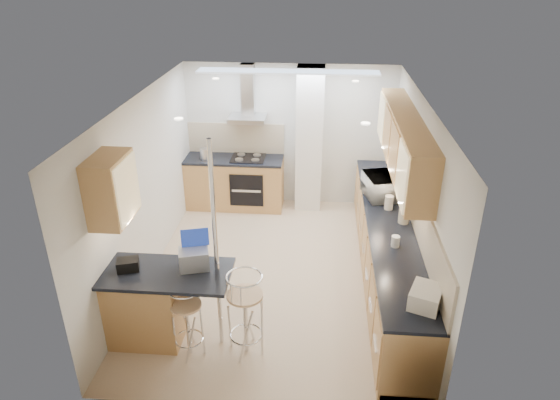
# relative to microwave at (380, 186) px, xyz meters

# --- Properties ---
(ground) EXTENTS (4.80, 4.80, 0.00)m
(ground) POSITION_rel_microwave_xyz_m (-1.42, -0.74, -1.08)
(ground) COLOR beige
(ground) RESTS_ON ground
(room_shell) EXTENTS (3.64, 4.84, 2.51)m
(room_shell) POSITION_rel_microwave_xyz_m (-1.10, -0.36, 0.46)
(room_shell) COLOR silver
(room_shell) RESTS_ON ground
(right_counter) EXTENTS (0.63, 4.40, 0.92)m
(right_counter) POSITION_rel_microwave_xyz_m (0.08, -0.74, -0.62)
(right_counter) COLOR #B9874A
(right_counter) RESTS_ON ground
(back_counter) EXTENTS (1.70, 0.63, 0.92)m
(back_counter) POSITION_rel_microwave_xyz_m (-2.37, 1.36, -0.62)
(back_counter) COLOR #B9874A
(back_counter) RESTS_ON ground
(peninsula) EXTENTS (1.47, 0.72, 0.94)m
(peninsula) POSITION_rel_microwave_xyz_m (-2.54, -2.19, -0.61)
(peninsula) COLOR #B9874A
(peninsula) RESTS_ON ground
(microwave) EXTENTS (0.53, 0.67, 0.33)m
(microwave) POSITION_rel_microwave_xyz_m (0.00, 0.00, 0.00)
(microwave) COLOR silver
(microwave) RESTS_ON right_counter
(laptop) EXTENTS (0.38, 0.32, 0.22)m
(laptop) POSITION_rel_microwave_xyz_m (-2.23, -2.07, -0.03)
(laptop) COLOR #A1A4A9
(laptop) RESTS_ON peninsula
(bag) EXTENTS (0.28, 0.23, 0.13)m
(bag) POSITION_rel_microwave_xyz_m (-2.95, -2.17, -0.08)
(bag) COLOR black
(bag) RESTS_ON peninsula
(bar_stool_near) EXTENTS (0.48, 0.48, 0.89)m
(bar_stool_near) POSITION_rel_microwave_xyz_m (-2.27, -2.40, -0.64)
(bar_stool_near) COLOR tan
(bar_stool_near) RESTS_ON ground
(bar_stool_end) EXTENTS (0.59, 0.59, 1.03)m
(bar_stool_end) POSITION_rel_microwave_xyz_m (-1.64, -2.31, -0.57)
(bar_stool_end) COLOR tan
(bar_stool_end) RESTS_ON ground
(jar_a) EXTENTS (0.14, 0.14, 0.20)m
(jar_a) POSITION_rel_microwave_xyz_m (0.09, -0.38, -0.07)
(jar_a) COLOR beige
(jar_a) RESTS_ON right_counter
(jar_b) EXTENTS (0.14, 0.14, 0.15)m
(jar_b) POSITION_rel_microwave_xyz_m (0.27, 0.41, -0.09)
(jar_b) COLOR beige
(jar_b) RESTS_ON right_counter
(jar_c) EXTENTS (0.18, 0.18, 0.19)m
(jar_c) POSITION_rel_microwave_xyz_m (0.24, -0.77, -0.07)
(jar_c) COLOR #B4AA90
(jar_c) RESTS_ON right_counter
(jar_d) EXTENTS (0.11, 0.11, 0.14)m
(jar_d) POSITION_rel_microwave_xyz_m (0.06, -1.39, -0.10)
(jar_d) COLOR silver
(jar_d) RESTS_ON right_counter
(bread_bin) EXTENTS (0.40, 0.44, 0.19)m
(bread_bin) POSITION_rel_microwave_xyz_m (0.22, -2.51, -0.07)
(bread_bin) COLOR beige
(bread_bin) RESTS_ON right_counter
(kettle) EXTENTS (0.16, 0.16, 0.21)m
(kettle) POSITION_rel_microwave_xyz_m (-2.85, 1.24, -0.06)
(kettle) COLOR silver
(kettle) RESTS_ON back_counter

